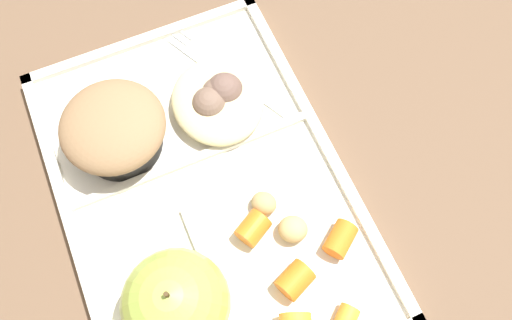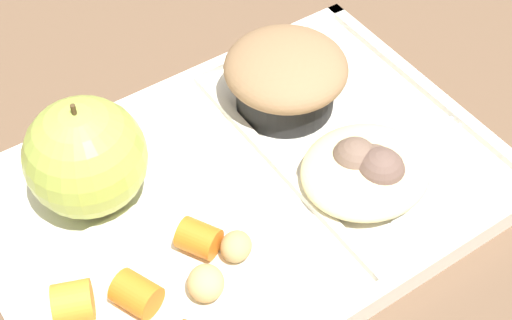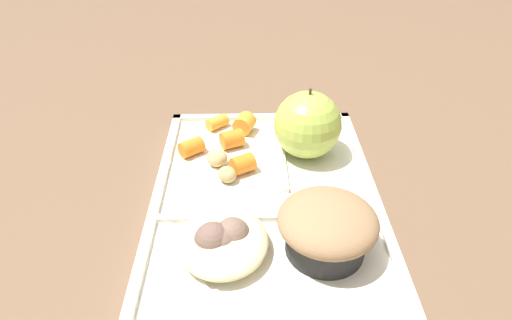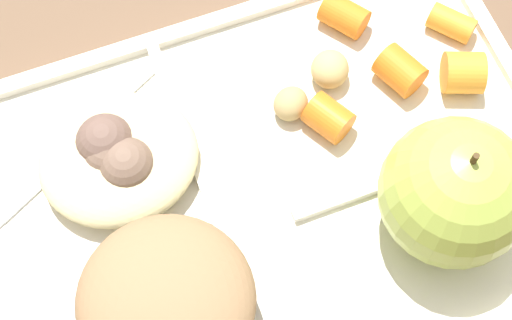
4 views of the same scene
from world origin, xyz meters
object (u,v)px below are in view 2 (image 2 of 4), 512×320
(green_apple, at_px, (86,157))
(bran_muffin, at_px, (286,76))
(lunch_tray, at_px, (244,195))
(plastic_fork, at_px, (423,173))

(green_apple, relative_size, bran_muffin, 0.96)
(lunch_tray, xyz_separation_m, bran_muffin, (0.08, 0.06, 0.04))
(green_apple, xyz_separation_m, plastic_fork, (0.22, -0.12, -0.04))
(green_apple, distance_m, plastic_fork, 0.26)
(plastic_fork, bearing_deg, bran_muffin, 109.63)
(lunch_tray, distance_m, bran_muffin, 0.11)
(lunch_tray, relative_size, plastic_fork, 2.59)
(bran_muffin, height_order, plastic_fork, bran_muffin)
(bran_muffin, bearing_deg, lunch_tray, -144.06)
(lunch_tray, bearing_deg, green_apple, 149.16)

